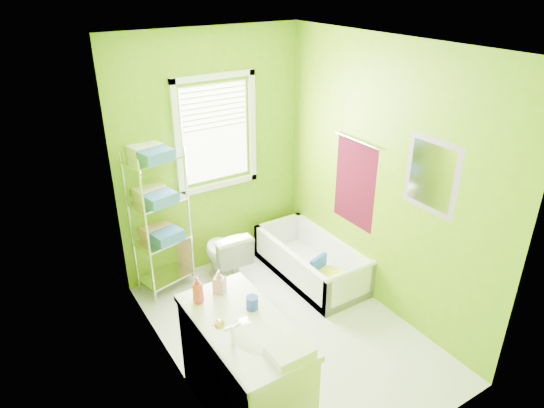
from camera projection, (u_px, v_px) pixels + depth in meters
ground at (287, 331)px, 4.58m from camera, size 2.90×2.90×0.00m
room_envelope at (290, 180)px, 3.90m from camera, size 2.14×2.94×2.62m
window at (216, 127)px, 4.97m from camera, size 0.92×0.05×1.22m
door at (239, 358)px, 2.88m from camera, size 0.09×0.80×2.00m
right_wall_decor at (383, 180)px, 4.48m from camera, size 0.04×1.48×1.17m
bathtub at (312, 266)px, 5.32m from camera, size 0.63×1.36×0.44m
toilet at (225, 255)px, 5.14m from camera, size 0.43×0.70×0.69m
vanity at (245, 366)px, 3.56m from camera, size 0.58×1.13×1.07m
wire_shelf_unit at (159, 206)px, 4.80m from camera, size 0.59×0.49×1.58m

